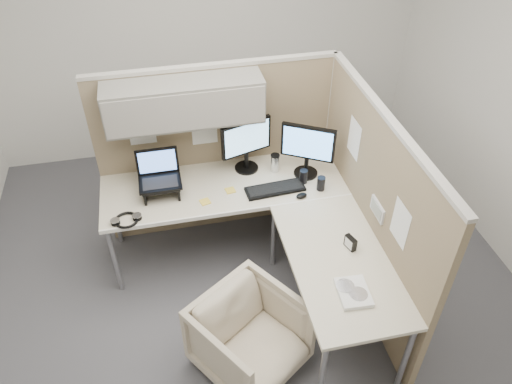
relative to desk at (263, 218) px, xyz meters
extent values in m
plane|color=#46464C|center=(-0.12, -0.13, -0.69)|extent=(4.50, 4.50, 0.00)
cube|color=#89765A|center=(-0.22, 0.77, 0.11)|extent=(2.00, 0.05, 1.60)
cube|color=#A8A399|center=(-0.22, 0.77, 0.93)|extent=(2.00, 0.06, 0.03)
cube|color=slate|center=(-0.47, 0.62, 0.73)|extent=(1.20, 0.34, 0.34)
cube|color=gray|center=(-0.47, 0.45, 0.73)|extent=(1.18, 0.01, 0.30)
plane|color=white|center=(-0.82, 0.75, 0.46)|extent=(0.26, 0.00, 0.26)
plane|color=white|center=(-0.32, 0.75, 0.39)|extent=(0.26, 0.00, 0.26)
cube|color=#89765A|center=(0.78, -0.23, 0.11)|extent=(0.05, 2.00, 1.60)
cube|color=#A8A399|center=(0.78, -0.23, 0.93)|extent=(0.06, 2.00, 0.03)
cube|color=#A8A399|center=(0.78, 0.77, 0.11)|extent=(0.06, 0.06, 1.60)
cube|color=silver|center=(0.75, -0.38, 0.27)|extent=(0.02, 0.20, 0.12)
cube|color=gray|center=(0.73, -0.38, 0.27)|extent=(0.00, 0.16, 0.09)
plane|color=white|center=(0.75, 0.17, 0.51)|extent=(0.00, 0.26, 0.26)
plane|color=white|center=(0.75, -0.68, 0.41)|extent=(0.00, 0.26, 0.26)
cube|color=beige|center=(-0.22, 0.41, 0.03)|extent=(2.00, 0.68, 0.03)
cube|color=beige|center=(0.41, -0.58, 0.03)|extent=(0.68, 1.30, 0.03)
cube|color=white|center=(-0.22, 0.07, 0.03)|extent=(2.00, 0.02, 0.03)
cylinder|color=gray|center=(-1.17, 0.12, -0.34)|extent=(0.04, 0.04, 0.70)
cylinder|color=gray|center=(-1.17, 0.70, -0.34)|extent=(0.04, 0.04, 0.70)
cylinder|color=gray|center=(0.13, -1.18, -0.34)|extent=(0.04, 0.04, 0.70)
cylinder|color=gray|center=(0.71, -1.18, -0.34)|extent=(0.04, 0.04, 0.70)
cylinder|color=gray|center=(0.13, 0.12, -0.34)|extent=(0.04, 0.04, 0.70)
imported|color=beige|center=(-0.26, -0.78, -0.35)|extent=(0.89, 0.88, 0.68)
cylinder|color=black|center=(-0.01, 0.59, 0.05)|extent=(0.20, 0.20, 0.02)
cylinder|color=black|center=(-0.01, 0.59, 0.13)|extent=(0.04, 0.04, 0.15)
cube|color=black|center=(-0.01, 0.59, 0.36)|extent=(0.43, 0.16, 0.30)
cube|color=#8AC4EE|center=(0.00, 0.57, 0.36)|extent=(0.38, 0.12, 0.26)
cylinder|color=black|center=(0.47, 0.41, 0.05)|extent=(0.20, 0.20, 0.02)
cylinder|color=black|center=(0.47, 0.41, 0.13)|extent=(0.04, 0.04, 0.15)
cube|color=black|center=(0.47, 0.41, 0.36)|extent=(0.40, 0.25, 0.30)
cube|color=#5CA5FA|center=(0.46, 0.39, 0.36)|extent=(0.35, 0.20, 0.26)
cube|color=black|center=(-0.74, 0.39, 0.15)|extent=(0.29, 0.23, 0.01)
cube|color=black|center=(-0.87, 0.39, 0.10)|extent=(0.02, 0.21, 0.12)
cube|color=black|center=(-0.61, 0.39, 0.10)|extent=(0.02, 0.21, 0.12)
cube|color=black|center=(-0.74, 0.39, 0.17)|extent=(0.33, 0.23, 0.02)
cube|color=black|center=(-0.74, 0.53, 0.28)|extent=(0.33, 0.06, 0.21)
cube|color=#598CF2|center=(-0.74, 0.52, 0.28)|extent=(0.29, 0.04, 0.17)
cube|color=black|center=(0.16, 0.25, 0.05)|extent=(0.49, 0.19, 0.02)
ellipsoid|color=black|center=(0.35, 0.12, 0.06)|extent=(0.11, 0.08, 0.03)
cylinder|color=silver|center=(0.22, 0.51, 0.12)|extent=(0.07, 0.07, 0.15)
cylinder|color=black|center=(0.22, 0.51, 0.20)|extent=(0.08, 0.08, 0.01)
cylinder|color=black|center=(0.52, 0.19, 0.10)|extent=(0.07, 0.07, 0.12)
cylinder|color=black|center=(0.41, 0.31, 0.10)|extent=(0.07, 0.07, 0.12)
cube|color=yellow|center=(-0.41, 0.23, 0.05)|extent=(0.09, 0.09, 0.01)
cube|color=yellow|center=(-0.19, 0.33, 0.05)|extent=(0.09, 0.09, 0.01)
torus|color=black|center=(-1.02, 0.14, 0.06)|extent=(0.21, 0.21, 0.02)
cylinder|color=black|center=(-1.10, 0.13, 0.06)|extent=(0.07, 0.07, 0.03)
cylinder|color=black|center=(-0.94, 0.15, 0.06)|extent=(0.07, 0.07, 0.03)
cube|color=white|center=(0.40, -0.88, 0.06)|extent=(0.21, 0.26, 0.03)
cylinder|color=silver|center=(0.42, -0.91, 0.07)|extent=(0.12, 0.12, 0.00)
cylinder|color=silver|center=(0.36, -0.83, 0.08)|extent=(0.12, 0.12, 0.00)
cube|color=black|center=(0.52, -0.48, 0.09)|extent=(0.07, 0.10, 0.10)
cube|color=white|center=(0.51, -0.49, 0.09)|extent=(0.03, 0.07, 0.08)
camera|label=1|loc=(-0.66, -2.75, 2.61)|focal=35.00mm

